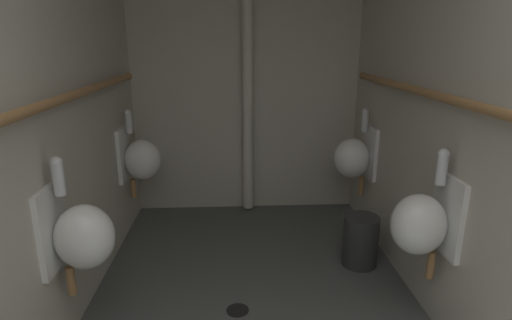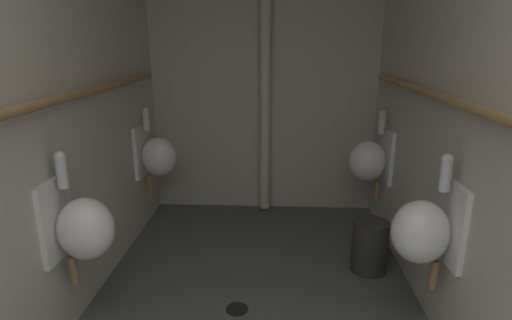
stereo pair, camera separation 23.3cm
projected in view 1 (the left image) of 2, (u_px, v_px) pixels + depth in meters
wall_left at (26, 102)px, 1.92m from camera, size 0.06×3.89×2.66m
wall_right at (476, 99)px, 2.03m from camera, size 0.06×3.89×2.66m
wall_back at (245, 71)px, 3.81m from camera, size 2.22×0.06×2.66m
urinal_left_mid at (80, 235)px, 2.09m from camera, size 0.32×0.30×0.76m
urinal_left_far at (140, 158)px, 3.44m from camera, size 0.32×0.30×0.76m
urinal_right_mid at (423, 222)px, 2.23m from camera, size 0.32×0.30×0.76m
urinal_right_far at (354, 157)px, 3.49m from camera, size 0.32×0.30×0.76m
supply_pipe_left at (47, 104)px, 1.94m from camera, size 0.06×3.20×0.06m
supply_pipe_right at (460, 102)px, 2.01m from camera, size 0.06×3.18×0.06m
standpipe_back_wall at (247, 72)px, 3.70m from camera, size 0.10×0.10×2.61m
floor_drain at (238, 310)px, 2.55m from camera, size 0.14×0.14×0.01m
waste_bin at (360, 241)px, 3.03m from camera, size 0.25×0.25×0.38m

